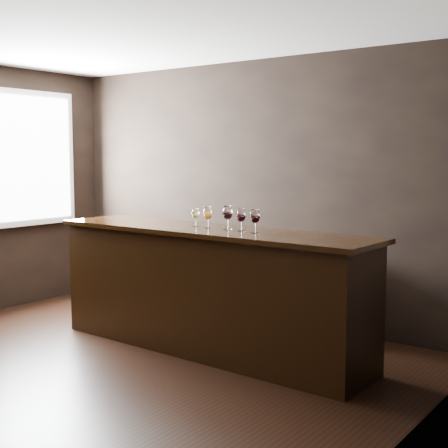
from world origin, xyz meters
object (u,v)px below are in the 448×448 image
Objects in this scene: back_bar_shelf at (229,280)px; glass_amber at (208,213)px; glass_white at (196,214)px; glass_red_a at (228,213)px; bar_counter at (209,292)px; glass_red_b at (241,216)px; glass_red_c at (255,217)px.

glass_amber is (0.50, -1.02, 0.83)m from back_bar_shelf.
glass_amber reaches higher than glass_white.
glass_white is at bearing 171.60° from glass_amber.
back_bar_shelf is 11.17× the size of glass_red_a.
glass_white is 0.79× the size of glass_red_a.
bar_counter is 1.30× the size of back_bar_shelf.
glass_red_c is at bearing -12.34° from glass_red_b.
glass_red_a is 1.08× the size of glass_red_b.
glass_amber is 0.96× the size of glass_red_c.
glass_white is (-0.18, 0.03, 0.70)m from bar_counter.
glass_red_b is (0.37, -0.01, 0.00)m from glass_amber.
back_bar_shelf is (-0.52, 1.03, -0.11)m from bar_counter.
glass_red_b is 0.96× the size of glass_red_c.
glass_red_c is (0.17, -0.04, 0.01)m from glass_red_b.
glass_white is 0.82× the size of glass_red_c.
glass_white is at bearing 170.80° from bar_counter.
bar_counter is at bearing -167.74° from glass_red_a.
glass_red_a is at bearing 8.51° from glass_amber.
bar_counter is at bearing 176.48° from glass_red_c.
glass_amber is (-0.02, 0.01, 0.72)m from bar_counter.
back_bar_shelf is 1.48m from glass_red_a.
bar_counter is at bearing -10.81° from glass_white.
glass_amber is 0.92× the size of glass_red_a.
glass_white is 0.53m from glass_red_b.
glass_red_a is at bearing -54.51° from back_bar_shelf.
glass_red_b reaches higher than glass_amber.
glass_red_a is (0.36, 0.01, 0.03)m from glass_white.
glass_amber is 0.54m from glass_red_c.
bar_counter is at bearing -32.23° from glass_amber.
glass_amber reaches higher than back_bar_shelf.
glass_red_b is at bearing 2.43° from bar_counter.
glass_red_b is (0.35, 0.01, 0.72)m from bar_counter.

